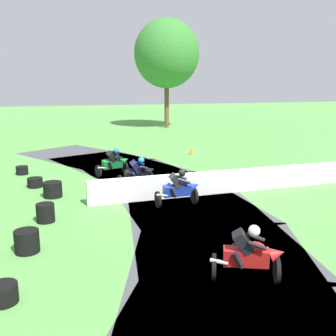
{
  "coord_description": "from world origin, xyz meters",
  "views": [
    {
      "loc": [
        -4.26,
        -14.09,
        4.43
      ],
      "look_at": [
        -0.12,
        1.18,
        0.9
      ],
      "focal_mm": 41.96,
      "sensor_mm": 36.0,
      "label": 1
    }
  ],
  "objects_px": {
    "motorcycle_trailing_black": "(138,173)",
    "motorcycle_fourth_green": "(114,162)",
    "tire_stack_mid_a": "(27,241)",
    "traffic_cone": "(192,151)",
    "tire_stack_near": "(3,294)",
    "tire_stack_far": "(53,190)",
    "motorcycle_chase_blue": "(179,188)",
    "tire_stack_mid_b": "(45,213)",
    "motorcycle_lead_red": "(249,254)",
    "tire_stack_extra_a": "(35,182)",
    "tire_stack_extra_b": "(22,170)"
  },
  "relations": [
    {
      "from": "motorcycle_trailing_black",
      "to": "motorcycle_fourth_green",
      "type": "bearing_deg",
      "value": 106.72
    },
    {
      "from": "motorcycle_fourth_green",
      "to": "tire_stack_mid_a",
      "type": "height_order",
      "value": "motorcycle_fourth_green"
    },
    {
      "from": "traffic_cone",
      "to": "tire_stack_near",
      "type": "bearing_deg",
      "value": -121.52
    },
    {
      "from": "tire_stack_near",
      "to": "tire_stack_far",
      "type": "relative_size",
      "value": 0.84
    },
    {
      "from": "motorcycle_trailing_black",
      "to": "tire_stack_far",
      "type": "xyz_separation_m",
      "value": [
        -3.48,
        -0.55,
        -0.33
      ]
    },
    {
      "from": "motorcycle_chase_blue",
      "to": "tire_stack_mid_b",
      "type": "distance_m",
      "value": 4.63
    },
    {
      "from": "motorcycle_fourth_green",
      "to": "tire_stack_near",
      "type": "bearing_deg",
      "value": -109.27
    },
    {
      "from": "motorcycle_lead_red",
      "to": "tire_stack_far",
      "type": "distance_m",
      "value": 9.13
    },
    {
      "from": "tire_stack_extra_a",
      "to": "motorcycle_lead_red",
      "type": "bearing_deg",
      "value": -62.33
    },
    {
      "from": "motorcycle_chase_blue",
      "to": "tire_stack_extra_b",
      "type": "relative_size",
      "value": 2.97
    },
    {
      "from": "motorcycle_chase_blue",
      "to": "motorcycle_trailing_black",
      "type": "height_order",
      "value": "motorcycle_chase_blue"
    },
    {
      "from": "motorcycle_trailing_black",
      "to": "tire_stack_extra_b",
      "type": "height_order",
      "value": "motorcycle_trailing_black"
    },
    {
      "from": "motorcycle_fourth_green",
      "to": "tire_stack_extra_b",
      "type": "relative_size",
      "value": 3.05
    },
    {
      "from": "tire_stack_far",
      "to": "traffic_cone",
      "type": "height_order",
      "value": "tire_stack_far"
    },
    {
      "from": "motorcycle_lead_red",
      "to": "motorcycle_fourth_green",
      "type": "relative_size",
      "value": 0.97
    },
    {
      "from": "tire_stack_mid_a",
      "to": "tire_stack_near",
      "type": "bearing_deg",
      "value": -96.73
    },
    {
      "from": "tire_stack_mid_a",
      "to": "motorcycle_trailing_black",
      "type": "bearing_deg",
      "value": 54.07
    },
    {
      "from": "motorcycle_chase_blue",
      "to": "tire_stack_extra_a",
      "type": "height_order",
      "value": "motorcycle_chase_blue"
    },
    {
      "from": "motorcycle_chase_blue",
      "to": "tire_stack_extra_b",
      "type": "height_order",
      "value": "motorcycle_chase_blue"
    },
    {
      "from": "motorcycle_lead_red",
      "to": "motorcycle_trailing_black",
      "type": "distance_m",
      "value": 8.6
    },
    {
      "from": "tire_stack_extra_a",
      "to": "tire_stack_extra_b",
      "type": "relative_size",
      "value": 1.12
    },
    {
      "from": "motorcycle_trailing_black",
      "to": "tire_stack_mid_b",
      "type": "height_order",
      "value": "motorcycle_trailing_black"
    },
    {
      "from": "motorcycle_fourth_green",
      "to": "tire_stack_extra_b",
      "type": "height_order",
      "value": "motorcycle_fourth_green"
    },
    {
      "from": "tire_stack_mid_b",
      "to": "tire_stack_far",
      "type": "xyz_separation_m",
      "value": [
        0.18,
        2.8,
        0.0
      ]
    },
    {
      "from": "tire_stack_extra_b",
      "to": "traffic_cone",
      "type": "xyz_separation_m",
      "value": [
        9.53,
        2.69,
        0.02
      ]
    },
    {
      "from": "motorcycle_lead_red",
      "to": "tire_stack_mid_b",
      "type": "xyz_separation_m",
      "value": [
        -4.53,
        5.22,
        -0.36
      ]
    },
    {
      "from": "motorcycle_chase_blue",
      "to": "motorcycle_trailing_black",
      "type": "distance_m",
      "value": 3.05
    },
    {
      "from": "motorcycle_fourth_green",
      "to": "tire_stack_near",
      "type": "relative_size",
      "value": 2.88
    },
    {
      "from": "tire_stack_mid_b",
      "to": "tire_stack_extra_b",
      "type": "xyz_separation_m",
      "value": [
        -1.32,
        7.13,
        -0.1
      ]
    },
    {
      "from": "motorcycle_chase_blue",
      "to": "tire_stack_far",
      "type": "bearing_deg",
      "value": 151.91
    },
    {
      "from": "tire_stack_extra_a",
      "to": "motorcycle_fourth_green",
      "type": "bearing_deg",
      "value": 18.6
    },
    {
      "from": "tire_stack_mid_a",
      "to": "traffic_cone",
      "type": "relative_size",
      "value": 1.47
    },
    {
      "from": "tire_stack_mid_a",
      "to": "tire_stack_far",
      "type": "relative_size",
      "value": 0.9
    },
    {
      "from": "motorcycle_lead_red",
      "to": "tire_stack_near",
      "type": "bearing_deg",
      "value": 174.21
    },
    {
      "from": "motorcycle_trailing_black",
      "to": "traffic_cone",
      "type": "height_order",
      "value": "motorcycle_trailing_black"
    },
    {
      "from": "tire_stack_far",
      "to": "tire_stack_extra_a",
      "type": "distance_m",
      "value": 1.88
    },
    {
      "from": "motorcycle_chase_blue",
      "to": "tire_stack_extra_b",
      "type": "distance_m",
      "value": 8.94
    },
    {
      "from": "tire_stack_far",
      "to": "traffic_cone",
      "type": "relative_size",
      "value": 1.63
    },
    {
      "from": "tire_stack_mid_b",
      "to": "motorcycle_lead_red",
      "type": "bearing_deg",
      "value": -49.04
    },
    {
      "from": "tire_stack_mid_a",
      "to": "traffic_cone",
      "type": "bearing_deg",
      "value": 54.51
    },
    {
      "from": "tire_stack_mid_a",
      "to": "tire_stack_mid_b",
      "type": "bearing_deg",
      "value": 80.03
    },
    {
      "from": "tire_stack_near",
      "to": "tire_stack_extra_a",
      "type": "xyz_separation_m",
      "value": [
        0.11,
        9.2,
        -0.0
      ]
    },
    {
      "from": "motorcycle_trailing_black",
      "to": "tire_stack_far",
      "type": "bearing_deg",
      "value": -171.09
    },
    {
      "from": "tire_stack_extra_a",
      "to": "tire_stack_mid_a",
      "type": "bearing_deg",
      "value": -88.47
    },
    {
      "from": "motorcycle_lead_red",
      "to": "motorcycle_trailing_black",
      "type": "bearing_deg",
      "value": 95.79
    },
    {
      "from": "tire_stack_mid_b",
      "to": "tire_stack_mid_a",
      "type": "bearing_deg",
      "value": -99.97
    },
    {
      "from": "motorcycle_lead_red",
      "to": "motorcycle_fourth_green",
      "type": "xyz_separation_m",
      "value": [
        -1.58,
        10.92,
        -0.02
      ]
    },
    {
      "from": "tire_stack_mid_a",
      "to": "tire_stack_extra_b",
      "type": "height_order",
      "value": "tire_stack_mid_a"
    },
    {
      "from": "motorcycle_fourth_green",
      "to": "motorcycle_trailing_black",
      "type": "bearing_deg",
      "value": -73.28
    },
    {
      "from": "motorcycle_fourth_green",
      "to": "traffic_cone",
      "type": "bearing_deg",
      "value": 38.03
    }
  ]
}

